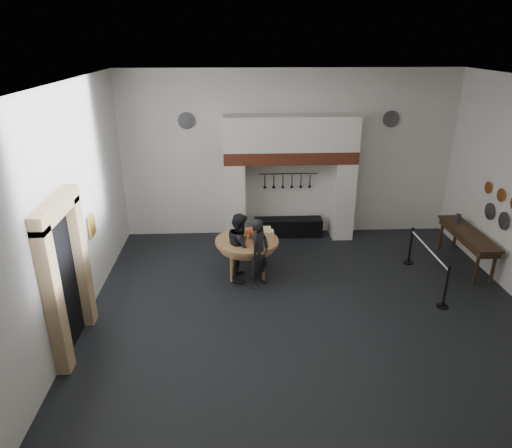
{
  "coord_description": "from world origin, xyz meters",
  "views": [
    {
      "loc": [
        -1.47,
        -8.06,
        5.22
      ],
      "look_at": [
        -1.02,
        1.33,
        1.35
      ],
      "focal_mm": 32.0,
      "sensor_mm": 36.0,
      "label": 1
    }
  ],
  "objects_px": {
    "iron_range": "(288,227)",
    "work_table": "(247,241)",
    "side_table": "(468,233)",
    "barrier_post_far": "(411,247)",
    "visitor_near": "(259,253)",
    "visitor_far": "(241,246)",
    "barrier_post_near": "(446,288)"
  },
  "relations": [
    {
      "from": "iron_range",
      "to": "work_table",
      "type": "xyz_separation_m",
      "value": [
        -1.22,
        -2.19,
        0.59
      ]
    },
    {
      "from": "iron_range",
      "to": "barrier_post_near",
      "type": "relative_size",
      "value": 2.11
    },
    {
      "from": "iron_range",
      "to": "side_table",
      "type": "relative_size",
      "value": 0.86
    },
    {
      "from": "work_table",
      "to": "visitor_far",
      "type": "distance_m",
      "value": 0.23
    },
    {
      "from": "visitor_near",
      "to": "visitor_far",
      "type": "height_order",
      "value": "visitor_near"
    },
    {
      "from": "visitor_far",
      "to": "barrier_post_far",
      "type": "bearing_deg",
      "value": -80.94
    },
    {
      "from": "work_table",
      "to": "barrier_post_far",
      "type": "height_order",
      "value": "barrier_post_far"
    },
    {
      "from": "work_table",
      "to": "visitor_near",
      "type": "height_order",
      "value": "visitor_near"
    },
    {
      "from": "work_table",
      "to": "side_table",
      "type": "bearing_deg",
      "value": 1.71
    },
    {
      "from": "visitor_far",
      "to": "barrier_post_far",
      "type": "height_order",
      "value": "visitor_far"
    },
    {
      "from": "iron_range",
      "to": "side_table",
      "type": "distance_m",
      "value": 4.62
    },
    {
      "from": "visitor_far",
      "to": "barrier_post_near",
      "type": "relative_size",
      "value": 1.76
    },
    {
      "from": "work_table",
      "to": "side_table",
      "type": "distance_m",
      "value": 5.32
    },
    {
      "from": "barrier_post_near",
      "to": "barrier_post_far",
      "type": "relative_size",
      "value": 1.0
    },
    {
      "from": "barrier_post_far",
      "to": "side_table",
      "type": "bearing_deg",
      "value": -8.21
    },
    {
      "from": "work_table",
      "to": "barrier_post_near",
      "type": "bearing_deg",
      "value": -22.34
    },
    {
      "from": "iron_range",
      "to": "barrier_post_near",
      "type": "distance_m",
      "value": 4.77
    },
    {
      "from": "iron_range",
      "to": "work_table",
      "type": "distance_m",
      "value": 2.58
    },
    {
      "from": "iron_range",
      "to": "work_table",
      "type": "bearing_deg",
      "value": -119.01
    },
    {
      "from": "iron_range",
      "to": "barrier_post_far",
      "type": "bearing_deg",
      "value": -33.34
    },
    {
      "from": "barrier_post_near",
      "to": "visitor_near",
      "type": "bearing_deg",
      "value": 163.91
    },
    {
      "from": "iron_range",
      "to": "visitor_near",
      "type": "bearing_deg",
      "value": -109.28
    },
    {
      "from": "barrier_post_far",
      "to": "work_table",
      "type": "bearing_deg",
      "value": -175.11
    },
    {
      "from": "iron_range",
      "to": "barrier_post_near",
      "type": "bearing_deg",
      "value": -53.86
    },
    {
      "from": "visitor_far",
      "to": "barrier_post_far",
      "type": "relative_size",
      "value": 1.76
    },
    {
      "from": "visitor_far",
      "to": "side_table",
      "type": "xyz_separation_m",
      "value": [
        5.47,
        0.32,
        0.08
      ]
    },
    {
      "from": "visitor_far",
      "to": "barrier_post_near",
      "type": "distance_m",
      "value": 4.45
    },
    {
      "from": "visitor_far",
      "to": "visitor_near",
      "type": "bearing_deg",
      "value": -132.91
    },
    {
      "from": "work_table",
      "to": "barrier_post_near",
      "type": "height_order",
      "value": "barrier_post_near"
    },
    {
      "from": "visitor_near",
      "to": "visitor_far",
      "type": "distance_m",
      "value": 0.57
    },
    {
      "from": "iron_range",
      "to": "side_table",
      "type": "height_order",
      "value": "side_table"
    },
    {
      "from": "visitor_near",
      "to": "side_table",
      "type": "xyz_separation_m",
      "value": [
        5.07,
        0.72,
        0.06
      ]
    }
  ]
}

